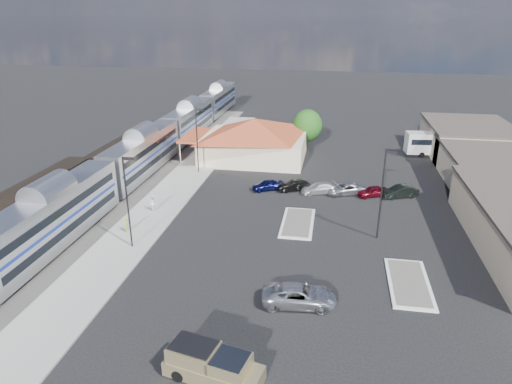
% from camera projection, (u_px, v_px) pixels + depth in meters
% --- Properties ---
extents(ground, '(280.00, 280.00, 0.00)m').
position_uv_depth(ground, '(257.00, 229.00, 46.98)').
color(ground, black).
rests_on(ground, ground).
extents(railbed, '(16.00, 100.00, 0.12)m').
position_uv_depth(railbed, '(104.00, 189.00, 57.62)').
color(railbed, '#4C4944').
rests_on(railbed, ground).
extents(platform, '(5.50, 92.00, 0.18)m').
position_uv_depth(platform, '(167.00, 199.00, 54.35)').
color(platform, gray).
rests_on(platform, ground).
extents(passenger_train, '(3.00, 104.00, 5.55)m').
position_uv_depth(passenger_train, '(143.00, 155.00, 61.50)').
color(passenger_train, silver).
rests_on(passenger_train, ground).
extents(freight_cars, '(2.80, 46.00, 4.00)m').
position_uv_depth(freight_cars, '(49.00, 193.00, 51.24)').
color(freight_cars, black).
rests_on(freight_cars, ground).
extents(station_depot, '(18.35, 12.24, 6.20)m').
position_uv_depth(station_depot, '(254.00, 139.00, 68.57)').
color(station_depot, tan).
rests_on(station_depot, ground).
extents(buildings_east, '(14.40, 51.40, 4.80)m').
position_uv_depth(buildings_east, '(506.00, 178.00, 54.82)').
color(buildings_east, '#C6B28C').
rests_on(buildings_east, ground).
extents(traffic_island_south, '(3.30, 7.50, 0.21)m').
position_uv_depth(traffic_island_south, '(298.00, 223.00, 48.14)').
color(traffic_island_south, silver).
rests_on(traffic_island_south, ground).
extents(traffic_island_north, '(3.30, 7.50, 0.21)m').
position_uv_depth(traffic_island_north, '(409.00, 283.00, 37.39)').
color(traffic_island_north, silver).
rests_on(traffic_island_north, ground).
extents(lamp_plat_s, '(1.08, 0.25, 9.00)m').
position_uv_depth(lamp_plat_s, '(128.00, 196.00, 41.25)').
color(lamp_plat_s, black).
rests_on(lamp_plat_s, ground).
extents(lamp_plat_n, '(1.08, 0.25, 9.00)m').
position_uv_depth(lamp_plat_n, '(197.00, 136.00, 61.43)').
color(lamp_plat_n, black).
rests_on(lamp_plat_n, ground).
extents(lamp_lot, '(1.08, 0.25, 9.00)m').
position_uv_depth(lamp_lot, '(383.00, 188.00, 43.11)').
color(lamp_lot, black).
rests_on(lamp_lot, ground).
extents(tree_depot, '(4.71, 4.71, 6.63)m').
position_uv_depth(tree_depot, '(307.00, 126.00, 72.55)').
color(tree_depot, '#382314').
rests_on(tree_depot, ground).
extents(pickup_truck, '(6.30, 3.39, 2.07)m').
position_uv_depth(pickup_truck, '(214.00, 366.00, 27.39)').
color(pickup_truck, tan).
rests_on(pickup_truck, ground).
extents(suv, '(5.87, 3.11, 1.57)m').
position_uv_depth(suv, '(299.00, 296.00, 34.52)').
color(suv, '#AEB1B7').
rests_on(suv, ground).
extents(coach_bus, '(11.56, 3.84, 3.64)m').
position_uv_depth(coach_bus, '(443.00, 143.00, 70.33)').
color(coach_bus, white).
rests_on(coach_bus, ground).
extents(person_a, '(0.55, 0.70, 1.70)m').
position_uv_depth(person_a, '(127.00, 224.00, 45.60)').
color(person_a, '#97B839').
rests_on(person_a, platform).
extents(person_b, '(0.72, 0.91, 1.81)m').
position_uv_depth(person_b, '(152.00, 203.00, 50.55)').
color(person_b, white).
rests_on(person_b, platform).
extents(parked_car_a, '(4.31, 3.25, 1.37)m').
position_uv_depth(parked_car_a, '(268.00, 185.00, 57.06)').
color(parked_car_a, '#0D1145').
rests_on(parked_car_a, ground).
extents(parked_car_b, '(4.21, 2.87, 1.31)m').
position_uv_depth(parked_car_b, '(293.00, 186.00, 56.84)').
color(parked_car_b, black).
rests_on(parked_car_b, ground).
extents(parked_car_c, '(4.89, 3.38, 1.32)m').
position_uv_depth(parked_car_c, '(319.00, 188.00, 56.06)').
color(parked_car_c, silver).
rests_on(parked_car_c, ground).
extents(parked_car_d, '(5.39, 3.93, 1.36)m').
position_uv_depth(parked_car_d, '(346.00, 189.00, 55.82)').
color(parked_car_d, gray).
rests_on(parked_car_d, ground).
extents(parked_car_e, '(4.13, 3.02, 1.31)m').
position_uv_depth(parked_car_e, '(372.00, 191.00, 55.04)').
color(parked_car_e, maroon).
rests_on(parked_car_e, ground).
extents(parked_car_f, '(4.65, 3.10, 1.45)m').
position_uv_depth(parked_car_f, '(400.00, 192.00, 54.79)').
color(parked_car_f, black).
rests_on(parked_car_f, ground).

